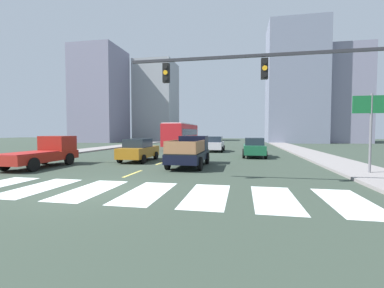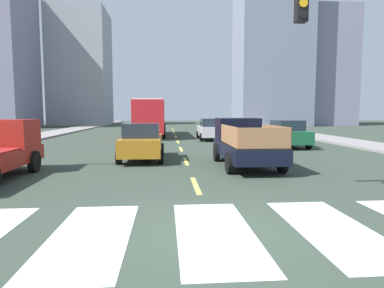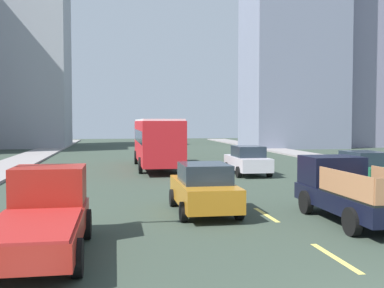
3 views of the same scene
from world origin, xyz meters
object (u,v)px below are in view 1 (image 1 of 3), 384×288
object	(u,v)px
sedan_mid	(254,147)
direction_sign_green	(371,116)
sedan_near_right	(215,144)
traffic_signal_gantry	(296,82)
sedan_far	(139,150)
pickup_stakebed	(190,152)
city_bus	(182,134)
pickup_dark	(45,152)

from	to	relation	value
sedan_mid	direction_sign_green	bearing A→B (deg)	-61.19
sedan_near_right	traffic_signal_gantry	world-z (taller)	traffic_signal_gantry
sedan_far	direction_sign_green	xyz separation A→B (m)	(14.22, -3.88, 2.17)
pickup_stakebed	city_bus	world-z (taller)	city_bus
pickup_dark	sedan_far	distance (m)	6.24
pickup_stakebed	pickup_dark	distance (m)	9.42
sedan_far	direction_sign_green	bearing A→B (deg)	-16.97
pickup_stakebed	pickup_dark	size ratio (longest dim) A/B	1.00
city_bus	sedan_near_right	bearing A→B (deg)	-45.38
pickup_dark	sedan_mid	world-z (taller)	pickup_dark
sedan_far	sedan_near_right	size ratio (longest dim) A/B	1.00
pickup_dark	sedan_near_right	distance (m)	17.62
city_bus	sedan_mid	world-z (taller)	city_bus
pickup_dark	traffic_signal_gantry	xyz separation A→B (m)	(14.66, -3.47, 3.34)
sedan_mid	sedan_near_right	world-z (taller)	same
pickup_dark	direction_sign_green	size ratio (longest dim) A/B	1.24
pickup_dark	sedan_near_right	xyz separation A→B (m)	(9.48, 14.85, -0.06)
sedan_near_right	sedan_far	bearing A→B (deg)	-115.96
pickup_dark	sedan_near_right	size ratio (longest dim) A/B	1.18
direction_sign_green	city_bus	bearing A→B (deg)	126.81
sedan_mid	sedan_far	distance (m)	10.14
direction_sign_green	sedan_near_right	bearing A→B (deg)	122.90
city_bus	sedan_far	xyz separation A→B (m)	(0.27, -15.49, -1.09)
sedan_near_right	sedan_mid	bearing A→B (deg)	-57.11
city_bus	direction_sign_green	world-z (taller)	direction_sign_green
city_bus	direction_sign_green	bearing A→B (deg)	-55.42
pickup_stakebed	direction_sign_green	distance (m)	10.24
sedan_near_right	direction_sign_green	distance (m)	17.62
pickup_dark	sedan_far	world-z (taller)	pickup_dark
pickup_dark	sedan_mid	xyz separation A→B (m)	(13.57, 9.06, -0.06)
pickup_stakebed	city_bus	distance (m)	18.00
pickup_dark	city_bus	bearing A→B (deg)	78.35
pickup_dark	city_bus	xyz separation A→B (m)	(4.49, 19.53, 1.03)
traffic_signal_gantry	direction_sign_green	xyz separation A→B (m)	(4.32, 3.63, -1.23)
sedan_mid	direction_sign_green	size ratio (longest dim) A/B	1.05
sedan_mid	traffic_signal_gantry	size ratio (longest dim) A/B	0.41
sedan_far	sedan_near_right	world-z (taller)	same
sedan_near_right	pickup_dark	bearing A→B (deg)	-124.92
city_bus	traffic_signal_gantry	bearing A→B (deg)	-68.37
sedan_mid	sedan_far	xyz separation A→B (m)	(-8.81, -5.02, 0.00)
pickup_stakebed	sedan_mid	xyz separation A→B (m)	(4.41, 6.89, -0.08)
traffic_signal_gantry	direction_sign_green	size ratio (longest dim) A/B	2.53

